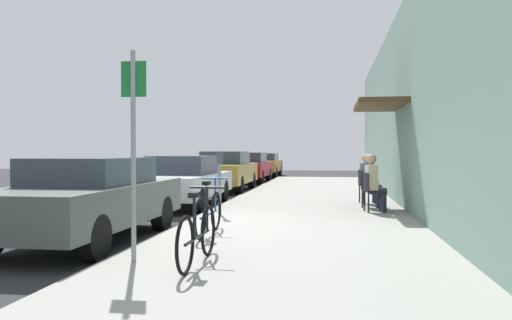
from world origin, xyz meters
TOP-DOWN VIEW (x-y plane):
  - ground_plane at (0.00, 0.00)m, footprint 60.00×60.00m
  - sidewalk_slab at (2.25, 2.00)m, footprint 4.50×32.00m
  - building_facade at (4.64, 2.01)m, footprint 1.40×32.00m
  - parked_car_0 at (-1.10, -1.14)m, footprint 1.80×4.40m
  - parked_car_1 at (-1.10, 4.21)m, footprint 1.80×4.40m
  - parked_car_2 at (-1.10, 9.62)m, footprint 1.80×4.40m
  - parked_car_3 at (-1.10, 14.87)m, footprint 1.80×4.40m
  - parked_car_4 at (-1.10, 20.47)m, footprint 1.80×4.40m
  - parking_meter at (0.45, 1.74)m, footprint 0.12×0.10m
  - street_sign at (0.40, -2.92)m, footprint 0.32×0.06m
  - bicycle_0 at (1.24, -3.01)m, footprint 0.46×1.71m
  - bicycle_1 at (0.84, -0.85)m, footprint 0.46×1.71m
  - cafe_chair_0 at (3.69, 2.69)m, footprint 0.51×0.51m
  - seated_patron_0 at (3.75, 2.70)m, footprint 0.48×0.42m
  - cafe_chair_1 at (3.69, 3.68)m, footprint 0.52×0.52m
  - seated_patron_1 at (3.75, 3.66)m, footprint 0.49×0.43m
  - cafe_chair_2 at (3.69, 4.62)m, footprint 0.52×0.52m
  - seated_patron_2 at (3.75, 4.64)m, footprint 0.48×0.43m

SIDE VIEW (x-z plane):
  - ground_plane at x=0.00m, z-range 0.00..0.00m
  - sidewalk_slab at x=2.25m, z-range 0.00..0.12m
  - bicycle_0 at x=1.24m, z-range 0.03..0.93m
  - bicycle_1 at x=0.84m, z-range 0.03..0.93m
  - cafe_chair_0 at x=3.69m, z-range 0.19..1.06m
  - cafe_chair_1 at x=3.69m, z-range 0.19..1.06m
  - cafe_chair_2 at x=3.69m, z-range 0.19..1.06m
  - parked_car_1 at x=-1.10m, z-range 0.03..1.38m
  - parked_car_4 at x=-1.10m, z-range 0.04..1.39m
  - parked_car_0 at x=-1.10m, z-range 0.03..1.40m
  - parked_car_3 at x=-1.10m, z-range 0.03..1.44m
  - parked_car_2 at x=-1.10m, z-range 0.03..1.49m
  - seated_patron_0 at x=3.75m, z-range 0.17..1.46m
  - seated_patron_1 at x=3.75m, z-range 0.17..1.46m
  - seated_patron_2 at x=3.75m, z-range 0.17..1.46m
  - parking_meter at x=0.45m, z-range 0.23..1.55m
  - street_sign at x=0.40m, z-range 0.34..2.94m
  - building_facade at x=4.64m, z-range 0.00..5.10m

